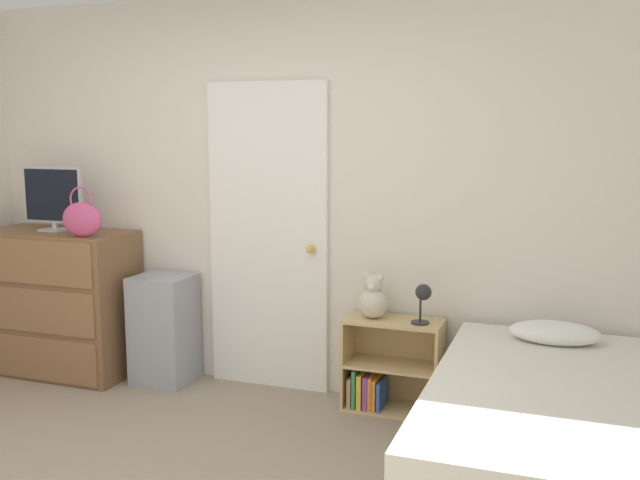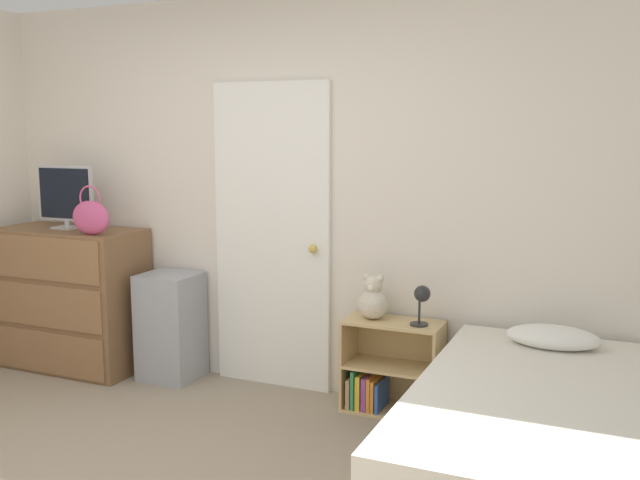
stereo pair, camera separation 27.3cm
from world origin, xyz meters
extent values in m
cube|color=silver|center=(0.00, 2.10, 1.27)|extent=(10.00, 0.06, 2.55)
cube|color=white|center=(0.01, 2.04, 1.00)|extent=(0.82, 0.04, 2.00)
sphere|color=gold|center=(0.32, 2.00, 0.95)|extent=(0.06, 0.06, 0.06)
cube|color=brown|center=(-1.48, 1.80, 0.50)|extent=(1.05, 0.50, 1.00)
cube|color=#89613E|center=(-1.48, 1.54, 0.17)|extent=(0.96, 0.01, 0.30)
cube|color=#89613E|center=(-1.48, 1.54, 0.50)|extent=(0.96, 0.01, 0.30)
cube|color=#89613E|center=(-1.48, 1.54, 0.83)|extent=(0.96, 0.01, 0.30)
cube|color=#B7B7BC|center=(-1.50, 1.81, 1.01)|extent=(0.17, 0.16, 0.02)
cylinder|color=#B7B7BC|center=(-1.50, 1.81, 1.04)|extent=(0.04, 0.04, 0.04)
cube|color=#B7B7BC|center=(-1.50, 1.81, 1.25)|extent=(0.48, 0.02, 0.39)
cube|color=black|center=(-1.50, 1.80, 1.25)|extent=(0.44, 0.01, 0.35)
ellipsoid|color=#C64C7F|center=(-1.12, 1.63, 1.12)|extent=(0.30, 0.10, 0.23)
torus|color=#C64C7F|center=(-1.12, 1.63, 1.25)|extent=(0.17, 0.01, 0.17)
cube|color=#999EA8|center=(-0.69, 1.87, 0.37)|extent=(0.37, 0.35, 0.73)
cube|color=tan|center=(0.61, 1.90, 0.28)|extent=(0.02, 0.29, 0.57)
cube|color=tan|center=(1.18, 1.90, 0.28)|extent=(0.02, 0.29, 0.57)
cube|color=tan|center=(0.90, 1.90, 0.01)|extent=(0.55, 0.29, 0.02)
cube|color=tan|center=(0.90, 1.90, 0.28)|extent=(0.55, 0.29, 0.02)
cube|color=tan|center=(0.90, 1.90, 0.56)|extent=(0.55, 0.29, 0.02)
cube|color=tan|center=(0.90, 2.04, 0.28)|extent=(0.59, 0.01, 0.57)
cube|color=tan|center=(0.65, 1.86, 0.11)|extent=(0.02, 0.18, 0.18)
cube|color=#338C4C|center=(0.68, 1.87, 0.14)|extent=(0.02, 0.20, 0.24)
cube|color=gold|center=(0.72, 1.87, 0.12)|extent=(0.03, 0.22, 0.21)
cube|color=#8C3F8C|center=(0.76, 1.89, 0.12)|extent=(0.03, 0.25, 0.21)
cube|color=orange|center=(0.78, 1.87, 0.12)|extent=(0.02, 0.20, 0.21)
cube|color=orange|center=(0.81, 1.88, 0.12)|extent=(0.02, 0.23, 0.20)
cube|color=#3359B2|center=(0.84, 1.88, 0.11)|extent=(0.02, 0.23, 0.18)
sphere|color=beige|center=(0.77, 1.90, 0.66)|extent=(0.18, 0.18, 0.18)
sphere|color=beige|center=(0.77, 1.90, 0.78)|extent=(0.11, 0.11, 0.11)
sphere|color=silver|center=(0.77, 1.85, 0.77)|extent=(0.04, 0.04, 0.04)
sphere|color=beige|center=(0.72, 1.90, 0.82)|extent=(0.05, 0.05, 0.05)
sphere|color=beige|center=(0.81, 1.90, 0.82)|extent=(0.05, 0.05, 0.05)
cylinder|color=#262628|center=(1.06, 1.87, 0.57)|extent=(0.11, 0.11, 0.01)
cylinder|color=#262628|center=(1.06, 1.87, 0.66)|extent=(0.01, 0.01, 0.15)
sphere|color=#262628|center=(1.08, 1.86, 0.76)|extent=(0.10, 0.10, 0.10)
cube|color=silver|center=(1.82, 1.09, 0.34)|extent=(1.04, 1.86, 0.44)
ellipsoid|color=white|center=(1.82, 1.78, 0.61)|extent=(0.48, 0.28, 0.12)
camera|label=1|loc=(1.89, -2.16, 1.70)|focal=40.00mm
camera|label=2|loc=(2.14, -2.06, 1.70)|focal=40.00mm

